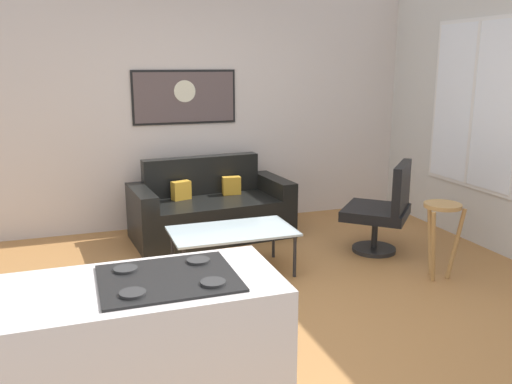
{
  "coord_description": "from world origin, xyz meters",
  "views": [
    {
      "loc": [
        -1.35,
        -3.63,
        1.85
      ],
      "look_at": [
        0.22,
        0.9,
        0.7
      ],
      "focal_mm": 37.64,
      "sensor_mm": 36.0,
      "label": 1
    }
  ],
  "objects_px": {
    "couch": "(210,211)",
    "bar_stool": "(441,221)",
    "wall_painting": "(185,97)",
    "coffee_table": "(232,233)",
    "armchair": "(384,209)"
  },
  "relations": [
    {
      "from": "couch",
      "to": "bar_stool",
      "type": "relative_size",
      "value": 2.56
    },
    {
      "from": "couch",
      "to": "bar_stool",
      "type": "xyz_separation_m",
      "value": [
        1.6,
        -1.82,
        0.24
      ]
    },
    {
      "from": "armchair",
      "to": "bar_stool",
      "type": "xyz_separation_m",
      "value": [
        0.1,
        -0.74,
        0.07
      ]
    },
    {
      "from": "bar_stool",
      "to": "wall_painting",
      "type": "height_order",
      "value": "wall_painting"
    },
    {
      "from": "couch",
      "to": "bar_stool",
      "type": "distance_m",
      "value": 2.43
    },
    {
      "from": "bar_stool",
      "to": "wall_painting",
      "type": "xyz_separation_m",
      "value": [
        -1.74,
        2.33,
        0.96
      ]
    },
    {
      "from": "coffee_table",
      "to": "couch",
      "type": "bearing_deg",
      "value": 85.83
    },
    {
      "from": "coffee_table",
      "to": "bar_stool",
      "type": "relative_size",
      "value": 1.61
    },
    {
      "from": "coffee_table",
      "to": "armchair",
      "type": "distance_m",
      "value": 1.58
    },
    {
      "from": "armchair",
      "to": "bar_stool",
      "type": "relative_size",
      "value": 1.35
    },
    {
      "from": "coffee_table",
      "to": "armchair",
      "type": "bearing_deg",
      "value": 1.42
    },
    {
      "from": "coffee_table",
      "to": "armchair",
      "type": "height_order",
      "value": "armchair"
    },
    {
      "from": "armchair",
      "to": "wall_painting",
      "type": "bearing_deg",
      "value": 135.7
    },
    {
      "from": "coffee_table",
      "to": "bar_stool",
      "type": "bearing_deg",
      "value": -22.66
    },
    {
      "from": "couch",
      "to": "coffee_table",
      "type": "relative_size",
      "value": 1.59
    }
  ]
}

